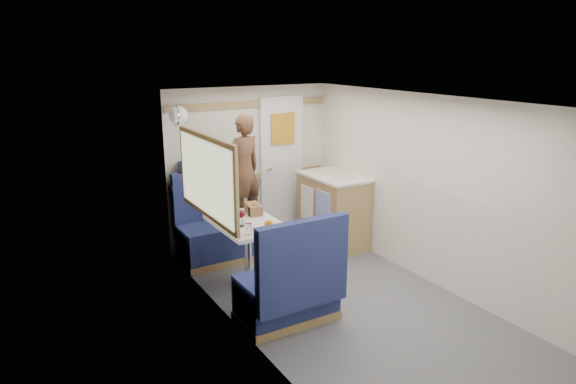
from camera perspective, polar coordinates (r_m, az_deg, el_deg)
floor at (r=5.12m, az=7.46°, el=-12.93°), size 4.50×4.50×0.00m
ceiling at (r=4.53m, az=8.35°, el=9.94°), size 4.50×4.50×0.00m
wall_back at (r=6.58m, az=-4.24°, el=2.94°), size 2.20×0.02×2.00m
wall_left at (r=4.17m, az=-4.17°, el=-4.54°), size 0.02×4.50×2.00m
wall_right at (r=5.45m, az=17.04°, el=-0.36°), size 0.02×4.50×2.00m
oak_trim_low at (r=6.60m, az=-4.14°, el=1.63°), size 2.15×0.02×0.08m
oak_trim_high at (r=6.44m, az=-4.30°, el=9.70°), size 2.15×0.02×0.08m
side_window at (r=4.99m, az=-9.11°, el=1.66°), size 0.04×1.30×0.72m
rear_door at (r=6.76m, az=-0.69°, el=3.08°), size 0.62×0.12×1.86m
dinette_table at (r=5.35m, az=-4.50°, el=-4.90°), size 0.62×0.92×0.72m
bench_far at (r=6.18m, az=-7.96°, el=-4.77°), size 0.90×0.59×1.05m
bench_near at (r=4.75m, az=0.22°, el=-11.07°), size 0.90×0.59×1.05m
ledge at (r=6.24m, az=-9.06°, el=0.96°), size 0.90×0.14×0.04m
dome_light at (r=5.70m, az=-12.11°, el=8.35°), size 0.20×0.20×0.20m
galley_counter at (r=6.54m, az=5.03°, el=-2.00°), size 0.57×0.92×0.92m
person at (r=5.94m, az=-4.97°, el=2.48°), size 0.53×0.41×1.29m
duffel_bag at (r=6.18m, az=-9.61°, el=2.21°), size 0.59×0.41×0.26m
tray at (r=5.07m, az=-2.34°, el=-4.07°), size 0.28×0.35×0.02m
orange_fruit at (r=5.05m, az=-2.17°, el=-3.56°), size 0.08×0.08×0.08m
cheese_block at (r=5.10m, az=-1.89°, el=-3.61°), size 0.11×0.07×0.04m
wine_glass at (r=5.13m, az=-5.22°, el=-2.54°), size 0.08×0.08×0.17m
tumbler_left at (r=4.92m, az=-4.40°, el=-4.12°), size 0.07×0.07×0.11m
tumbler_mid at (r=5.51m, az=-6.13°, el=-2.02°), size 0.07×0.07×0.11m
beer_glass at (r=5.52m, az=-3.74°, el=-1.92°), size 0.07×0.07×0.11m
pepper_grinder at (r=5.46m, az=-4.29°, el=-2.20°), size 0.04×0.04×0.10m
salt_grinder at (r=5.20m, az=-5.01°, el=-3.17°), size 0.04×0.04×0.09m
bread_loaf at (r=5.55m, az=-3.85°, el=-1.87°), size 0.18×0.27×0.11m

